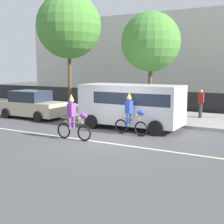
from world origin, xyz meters
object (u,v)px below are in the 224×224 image
Objects in this scene: parade_cyclist_cobalt at (131,117)px; pedestrian_onlooker at (201,103)px; parade_cyclist_purple at (74,120)px; parked_van_white at (133,103)px; parked_car_beige at (32,105)px.

parade_cyclist_cobalt reaches higher than pedestrian_onlooker.
parade_cyclist_purple is 1.19× the size of pedestrian_onlooker.
parade_cyclist_purple is 1.00× the size of parade_cyclist_cobalt.
pedestrian_onlooker is (1.75, 5.50, 0.17)m from parade_cyclist_cobalt.
parade_cyclist_purple is 8.26m from pedestrian_onlooker.
pedestrian_onlooker is at bearing 65.46° from parade_cyclist_purple.
parked_van_white is at bearing -119.40° from pedestrian_onlooker.
pedestrian_onlooker is (2.33, 4.14, -0.27)m from parked_van_white.
parked_van_white is (1.10, 3.37, 0.44)m from parade_cyclist_purple.
parade_cyclist_purple is 6.57m from parked_car_beige.
parked_van_white is at bearing -0.24° from parked_car_beige.
parked_van_white reaches higher than parade_cyclist_purple.
parade_cyclist_cobalt is 0.38× the size of parked_van_white.
parked_van_white is at bearing 113.33° from parade_cyclist_cobalt.
parked_van_white is (-0.58, 1.36, 0.44)m from parade_cyclist_cobalt.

